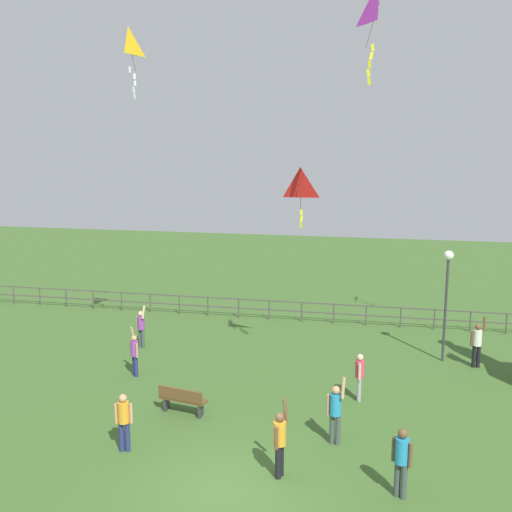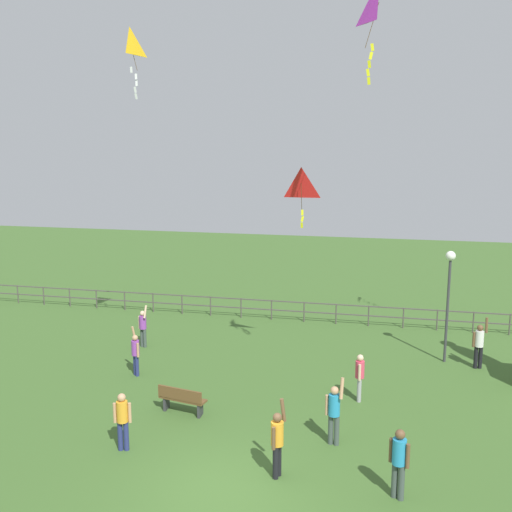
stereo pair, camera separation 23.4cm
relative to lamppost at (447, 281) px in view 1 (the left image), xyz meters
The scene contains 15 objects.
ground_plane 12.03m from the lamppost, 120.01° to the right, with size 80.00×80.00×0.00m, color #3D6028.
lamppost is the anchor object (origin of this frame).
park_bench 10.71m from the lamppost, 142.21° to the right, with size 1.55×0.70×0.85m.
person_0 9.88m from the lamppost, 100.80° to the right, with size 0.47×0.32×1.72m.
person_1 11.70m from the lamppost, 160.50° to the right, with size 0.39×0.41×1.76m.
person_2 2.46m from the lamppost, 21.17° to the right, with size 0.52×0.31×1.95m.
person_3 12.03m from the lamppost, behind, with size 0.46×0.36×1.78m.
person_4 12.78m from the lamppost, 135.56° to the right, with size 0.48×0.30×1.62m.
person_5 5.64m from the lamppost, 124.91° to the right, with size 0.29×0.47×1.56m.
person_6 8.34m from the lamppost, 115.75° to the right, with size 0.51×0.36×1.98m.
person_7 10.55m from the lamppost, 117.11° to the right, with size 0.36×0.50×1.98m.
kite_0 14.15m from the lamppost, 166.66° to the right, with size 0.49×0.93×2.40m.
kite_1 6.75m from the lamppost, 156.91° to the right, with size 0.92×0.43×2.09m.
kite_3 10.48m from the lamppost, 117.78° to the right, with size 0.76×0.85×2.75m.
waterfront_railing 7.67m from the lamppost, 147.07° to the left, with size 36.02×0.06×0.95m.
Camera 1 is at (3.33, -12.49, 8.13)m, focal length 41.87 mm.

